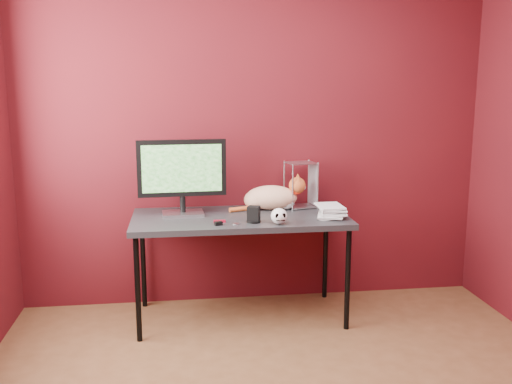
{
  "coord_description": "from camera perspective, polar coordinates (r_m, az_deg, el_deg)",
  "views": [
    {
      "loc": [
        -0.56,
        -2.49,
        1.67
      ],
      "look_at": [
        -0.07,
        1.15,
        0.96
      ],
      "focal_mm": 40.0,
      "sensor_mm": 36.0,
      "label": 1
    }
  ],
  "objects": [
    {
      "name": "room",
      "position": [
        2.57,
        4.94,
        5.83
      ],
      "size": [
        3.52,
        3.52,
        2.61
      ],
      "color": "brown",
      "rests_on": "ground"
    },
    {
      "name": "desk",
      "position": [
        4.0,
        -1.6,
        -3.12
      ],
      "size": [
        1.5,
        0.7,
        0.75
      ],
      "color": "black",
      "rests_on": "ground"
    },
    {
      "name": "monitor",
      "position": [
        4.0,
        -7.41,
        1.85
      ],
      "size": [
        0.62,
        0.21,
        0.53
      ],
      "rotation": [
        0.0,
        0.0,
        0.05
      ],
      "color": "#ABAAAF",
      "rests_on": "desk"
    },
    {
      "name": "cat",
      "position": [
        4.18,
        1.58,
        -0.52
      ],
      "size": [
        0.57,
        0.25,
        0.26
      ],
      "rotation": [
        0.0,
        0.0,
        -0.12
      ],
      "color": "orange",
      "rests_on": "desk"
    },
    {
      "name": "skull_mug",
      "position": [
        3.75,
        2.33,
        -2.42
      ],
      "size": [
        0.11,
        0.11,
        0.11
      ],
      "rotation": [
        0.0,
        0.0,
        0.03
      ],
      "color": "silver",
      "rests_on": "desk"
    },
    {
      "name": "speaker",
      "position": [
        3.8,
        -0.24,
        -2.31
      ],
      "size": [
        0.1,
        0.1,
        0.11
      ],
      "rotation": [
        0.0,
        0.0,
        -0.36
      ],
      "color": "black",
      "rests_on": "desk"
    },
    {
      "name": "book_stack",
      "position": [
        3.93,
        6.47,
        4.15
      ],
      "size": [
        0.23,
        0.27,
        0.93
      ],
      "rotation": [
        0.0,
        0.0,
        -0.08
      ],
      "color": "beige",
      "rests_on": "desk"
    },
    {
      "name": "wire_rack",
      "position": [
        4.24,
        4.51,
        0.73
      ],
      "size": [
        0.23,
        0.2,
        0.35
      ],
      "rotation": [
        0.0,
        0.0,
        0.21
      ],
      "color": "#ABAAAF",
      "rests_on": "desk"
    },
    {
      "name": "pocket_knife",
      "position": [
        3.82,
        -3.67,
        -2.94
      ],
      "size": [
        0.08,
        0.02,
        0.02
      ],
      "primitive_type": "cube",
      "rotation": [
        0.0,
        0.0,
        -0.03
      ],
      "color": "maroon",
      "rests_on": "desk"
    },
    {
      "name": "black_gadget",
      "position": [
        3.74,
        -3.77,
        -3.15
      ],
      "size": [
        0.06,
        0.04,
        0.02
      ],
      "primitive_type": "cube",
      "rotation": [
        0.0,
        0.0,
        0.31
      ],
      "color": "black",
      "rests_on": "desk"
    },
    {
      "name": "washer",
      "position": [
        3.77,
        -2.02,
        -3.2
      ],
      "size": [
        0.05,
        0.05,
        0.0
      ],
      "primitive_type": "cylinder",
      "color": "#ABAAAF",
      "rests_on": "desk"
    }
  ]
}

